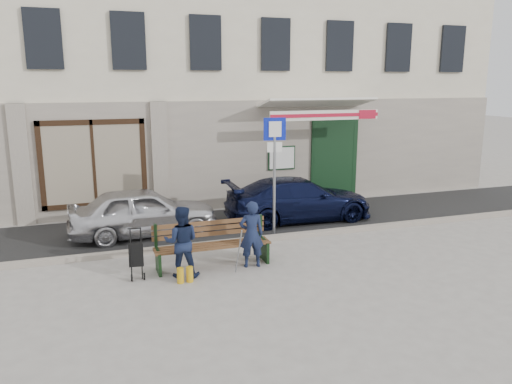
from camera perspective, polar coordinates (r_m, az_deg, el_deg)
name	(u,v)px	position (r m, az deg, el deg)	size (l,w,h in m)	color
ground	(264,265)	(10.51, 0.95, -8.34)	(80.00, 80.00, 0.00)	#9E9991
asphalt_lane	(225,225)	(13.32, -3.55, -3.81)	(60.00, 3.20, 0.01)	#282828
curb	(243,241)	(11.83, -1.50, -5.62)	(60.00, 0.18, 0.12)	#9E9384
building	(182,45)	(18.05, -8.41, 16.29)	(20.00, 8.27, 10.00)	beige
car_silver	(143,212)	(12.59, -12.74, -2.21)	(1.44, 3.58, 1.22)	silver
car_navy	(299,199)	(13.73, 4.90, -0.81)	(1.65, 4.07, 1.18)	black
parking_sign	(275,157)	(12.02, 2.13, 4.04)	(0.54, 0.11, 2.91)	gray
bench	(210,245)	(10.33, -5.22, -6.07)	(2.40, 1.17, 0.98)	brown
man	(251,234)	(10.21, -0.52, -4.85)	(0.51, 0.33, 1.39)	#151E3B
woman	(181,242)	(9.82, -8.52, -5.64)	(0.69, 0.53, 1.41)	#151E3A
stroller	(136,256)	(10.03, -13.53, -7.16)	(0.30, 0.41, 0.96)	black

